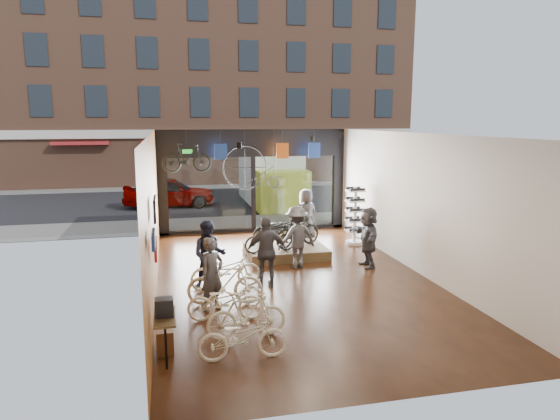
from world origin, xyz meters
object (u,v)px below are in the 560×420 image
object	(u,v)px
customer_1	(209,255)
hung_bike	(187,158)
display_platform	(286,251)
sunglasses_rack	(355,216)
customer_2	(267,252)
customer_5	(368,237)
box_truck	(274,178)
customer_3	(297,237)
floor_bike_1	(246,315)
display_bike_right	(278,229)
floor_bike_2	(226,301)
floor_bike_4	(226,270)
display_bike_left	(270,238)
floor_bike_3	(225,283)
penny_farthing	(254,169)
customer_0	(212,274)
display_bike_mid	(298,231)
floor_bike_0	(243,337)
street_car	(169,192)
customer_4	(306,215)

from	to	relation	value
customer_1	hung_bike	size ratio (longest dim) A/B	1.09
display_platform	sunglasses_rack	size ratio (longest dim) A/B	1.23
customer_2	customer_5	bearing A→B (deg)	-159.00
box_truck	customer_3	world-z (taller)	box_truck
customer_1	hung_bike	world-z (taller)	hung_bike
floor_bike_1	display_bike_right	size ratio (longest dim) A/B	0.92
floor_bike_2	display_bike_right	size ratio (longest dim) A/B	0.95
floor_bike_4	display_bike_left	xyz separation A→B (m)	(1.55, 2.08, 0.25)
display_bike_right	display_platform	bearing A→B (deg)	-178.43
floor_bike_2	customer_2	xyz separation A→B (m)	(1.27, 1.93, 0.49)
floor_bike_3	penny_farthing	xyz separation A→B (m)	(1.71, 5.92, 1.98)
box_truck	floor_bike_1	world-z (taller)	box_truck
display_bike_right	sunglasses_rack	distance (m)	2.74
floor_bike_1	floor_bike_3	bearing A→B (deg)	2.34
customer_0	customer_5	distance (m)	5.19
floor_bike_1	display_bike_mid	world-z (taller)	display_bike_mid
floor_bike_0	customer_2	distance (m)	3.93
street_car	hung_bike	world-z (taller)	hung_bike
floor_bike_0	floor_bike_4	world-z (taller)	floor_bike_4
display_bike_mid	hung_bike	bearing A→B (deg)	33.08
customer_0	customer_2	distance (m)	1.97
floor_bike_2	customer_1	bearing A→B (deg)	11.89
display_bike_mid	customer_0	world-z (taller)	customer_0
floor_bike_2	customer_3	size ratio (longest dim) A/B	0.90
street_car	display_platform	distance (m)	10.39
floor_bike_0	floor_bike_4	bearing A→B (deg)	-0.42
customer_4	floor_bike_3	bearing A→B (deg)	45.50
box_truck	hung_bike	xyz separation A→B (m)	(-4.34, -6.80, 1.52)
hung_bike	floor_bike_4	bearing A→B (deg)	-170.87
display_bike_mid	customer_4	distance (m)	2.11
box_truck	customer_1	distance (m)	12.05
floor_bike_2	hung_bike	size ratio (longest dim) A/B	1.01
floor_bike_0	display_bike_mid	distance (m)	6.85
floor_bike_3	customer_1	size ratio (longest dim) A/B	0.99
street_car	customer_5	xyz separation A→B (m)	(5.46, -11.41, 0.14)
customer_2	hung_bike	xyz separation A→B (m)	(-1.72, 4.67, 2.02)
customer_5	customer_1	bearing A→B (deg)	-75.94
box_truck	floor_bike_4	distance (m)	12.00
display_platform	display_bike_right	xyz separation A→B (m)	(-0.10, 0.57, 0.59)
floor_bike_2	display_bike_right	world-z (taller)	display_bike_right
floor_bike_3	customer_1	distance (m)	1.22
penny_farthing	floor_bike_3	bearing A→B (deg)	-106.15
customer_3	display_bike_left	bearing A→B (deg)	-65.93
display_bike_mid	customer_1	bearing A→B (deg)	106.32
display_bike_left	customer_2	bearing A→B (deg)	157.50
floor_bike_3	floor_bike_4	xyz separation A→B (m)	(0.15, 1.09, -0.05)
box_truck	floor_bike_3	world-z (taller)	box_truck
floor_bike_1	display_bike_left	distance (m)	5.25
floor_bike_0	customer_2	bearing A→B (deg)	-15.73
customer_2	sunglasses_rack	world-z (taller)	sunglasses_rack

